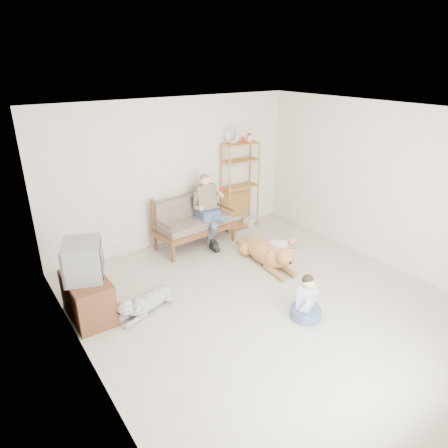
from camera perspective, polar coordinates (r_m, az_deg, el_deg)
floor at (r=5.98m, az=6.18°, el=-11.23°), size 5.50×5.50×0.00m
ceiling at (r=5.01m, az=7.50°, el=15.35°), size 5.50×5.50×0.00m
wall_back at (r=7.52m, az=-7.17°, el=7.27°), size 5.00×0.00×5.00m
wall_left at (r=4.27m, az=-19.62°, el=-6.26°), size 0.00×5.50×5.50m
wall_right at (r=7.18m, az=22.09°, el=5.02°), size 0.00×5.50×5.50m
loveseat at (r=7.55m, az=-4.45°, el=0.52°), size 1.56×0.83×0.95m
man at (r=7.44m, az=-2.04°, el=1.35°), size 0.51×0.74×1.19m
etagere at (r=8.19m, az=2.30°, el=5.56°), size 0.79×0.35×2.09m
book_stack at (r=8.56m, az=3.70°, el=0.33°), size 0.29×0.25×0.16m
tv_stand at (r=5.83m, az=-18.93°, el=-9.93°), size 0.51×0.91×0.60m
crt_tv at (r=5.61m, az=-19.45°, el=-4.87°), size 0.66×0.73×0.50m
wall_outlet at (r=7.41m, az=-15.29°, el=-2.28°), size 0.12×0.02×0.08m
golden_retriever at (r=6.94m, az=6.23°, el=-4.23°), size 0.51×1.64×0.49m
shaggy_dog at (r=5.82m, az=-11.19°, el=-10.90°), size 1.16×0.56×0.36m
terrier at (r=7.53m, az=8.34°, el=-2.86°), size 0.54×0.53×0.26m
child at (r=5.65m, az=11.64°, el=-10.93°), size 0.42×0.42×0.67m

